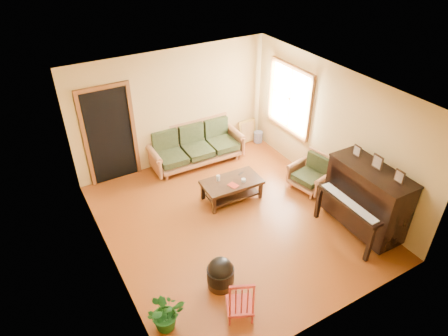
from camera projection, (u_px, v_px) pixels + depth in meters
floor at (232, 220)px, 7.55m from camera, size 5.00×5.00×0.00m
doorway at (110, 136)px, 8.17m from camera, size 1.08×0.16×2.05m
window at (290, 99)px, 8.58m from camera, size 0.12×1.36×1.46m
sofa at (197, 146)px, 8.99m from camera, size 2.14×0.94×0.91m
coffee_table at (232, 190)px, 8.01m from camera, size 1.20×0.69×0.43m
armchair at (310, 173)px, 8.20m from camera, size 0.86×0.89×0.76m
piano at (366, 200)px, 7.01m from camera, size 0.90×1.50×1.31m
footstool at (221, 276)px, 6.16m from camera, size 0.55×0.55×0.41m
red_chair at (240, 296)px, 5.61m from camera, size 0.52×0.53×0.81m
leaning_frame at (247, 131)px, 9.88m from camera, size 0.45×0.10×0.61m
ceramic_crock at (258, 137)px, 9.97m from camera, size 0.27×0.27×0.27m
potted_plant at (166, 312)px, 5.51m from camera, size 0.60×0.54×0.59m
book at (231, 187)px, 7.70m from camera, size 0.20×0.23×0.02m
candle at (218, 178)px, 7.87m from camera, size 0.09×0.09×0.12m
glass_jar at (244, 180)px, 7.86m from camera, size 0.11×0.11×0.06m
remote at (241, 173)px, 8.10m from camera, size 0.14×0.09×0.01m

